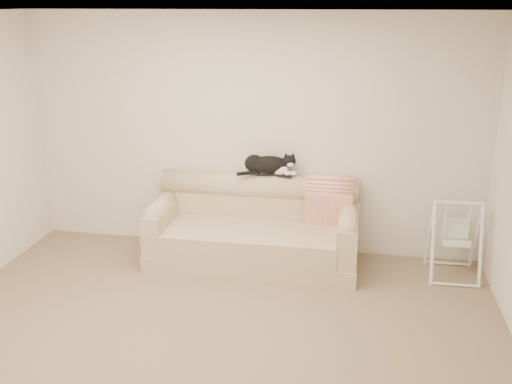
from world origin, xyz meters
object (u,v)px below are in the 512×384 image
at_px(sofa, 254,230).
at_px(baby_swing, 455,239).
at_px(remote_a, 265,174).
at_px(tuxedo_cat, 269,165).
at_px(remote_b, 284,176).

bearing_deg(sofa, baby_swing, -0.23).
bearing_deg(sofa, remote_a, 72.91).
height_order(sofa, tuxedo_cat, tuxedo_cat).
xyz_separation_m(remote_a, baby_swing, (1.99, -0.24, -0.51)).
bearing_deg(remote_a, sofa, -107.09).
relative_size(remote_b, tuxedo_cat, 0.28).
distance_m(remote_b, baby_swing, 1.85).
xyz_separation_m(tuxedo_cat, baby_swing, (1.95, -0.25, -0.61)).
bearing_deg(remote_b, sofa, -143.54).
bearing_deg(baby_swing, sofa, 179.77).
xyz_separation_m(remote_b, baby_swing, (1.77, -0.22, -0.50)).
height_order(sofa, remote_b, remote_b).
bearing_deg(remote_a, baby_swing, -6.93).
height_order(remote_a, tuxedo_cat, tuxedo_cat).
bearing_deg(tuxedo_cat, remote_a, -171.51).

